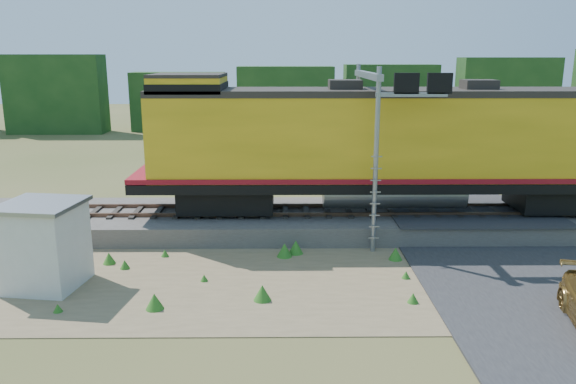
{
  "coord_description": "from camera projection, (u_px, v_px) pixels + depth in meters",
  "views": [
    {
      "loc": [
        -0.99,
        -17.03,
        7.3
      ],
      "look_at": [
        -0.81,
        3.0,
        2.4
      ],
      "focal_mm": 35.0,
      "sensor_mm": 36.0,
      "label": 1
    }
  ],
  "objects": [
    {
      "name": "ground",
      "position": [
        314.0,
        285.0,
        18.28
      ],
      "size": [
        140.0,
        140.0,
        0.0
      ],
      "primitive_type": "plane",
      "color": "#475123",
      "rests_on": "ground"
    },
    {
      "name": "ballast",
      "position": [
        306.0,
        221.0,
        24.02
      ],
      "size": [
        70.0,
        5.0,
        0.8
      ],
      "primitive_type": "cube",
      "color": "slate",
      "rests_on": "ground"
    },
    {
      "name": "rails",
      "position": [
        306.0,
        210.0,
        23.9
      ],
      "size": [
        70.0,
        1.54,
        0.16
      ],
      "color": "brown",
      "rests_on": "ballast"
    },
    {
      "name": "dirt_shoulder",
      "position": [
        253.0,
        279.0,
        18.75
      ],
      "size": [
        26.0,
        8.0,
        0.03
      ],
      "primitive_type": "cube",
      "color": "#8C7754",
      "rests_on": "ground"
    },
    {
      "name": "road",
      "position": [
        518.0,
        273.0,
        19.04
      ],
      "size": [
        7.0,
        66.0,
        0.86
      ],
      "color": "#38383A",
      "rests_on": "ground"
    },
    {
      "name": "tree_line_north",
      "position": [
        293.0,
        100.0,
        54.47
      ],
      "size": [
        130.0,
        3.0,
        6.5
      ],
      "color": "#183E16",
      "rests_on": "ground"
    },
    {
      "name": "weed_clumps",
      "position": [
        207.0,
        284.0,
        18.35
      ],
      "size": [
        15.0,
        6.2,
        0.56
      ],
      "primitive_type": null,
      "color": "#307120",
      "rests_on": "ground"
    },
    {
      "name": "locomotive",
      "position": [
        388.0,
        144.0,
        23.26
      ],
      "size": [
        21.76,
        3.32,
        5.62
      ],
      "color": "black",
      "rests_on": "rails"
    },
    {
      "name": "shed",
      "position": [
        44.0,
        245.0,
        17.88
      ],
      "size": [
        2.67,
        2.67,
        2.8
      ],
      "rotation": [
        0.0,
        0.0,
        -0.14
      ],
      "color": "silver",
      "rests_on": "ground"
    },
    {
      "name": "signal_gantry",
      "position": [
        378.0,
        110.0,
        22.26
      ],
      "size": [
        2.74,
        6.2,
        6.91
      ],
      "color": "gray",
      "rests_on": "ground"
    }
  ]
}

